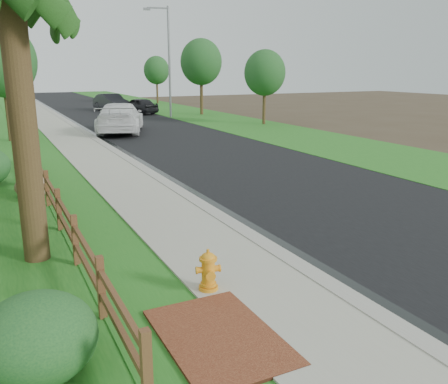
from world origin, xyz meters
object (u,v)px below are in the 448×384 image
fire_hydrant (208,271)px  white_suv (120,118)px  streetlight (167,56)px  dark_car_mid (138,106)px  ranch_fence (52,196)px

fire_hydrant → white_suv: (4.22, 22.63, 0.50)m
streetlight → fire_hydrant: bearing=-108.6°
fire_hydrant → dark_car_mid: bearing=75.6°
ranch_fence → streetlight: size_ratio=1.94×
dark_car_mid → streetlight: size_ratio=0.48×
ranch_fence → streetlight: bearing=63.6°
fire_hydrant → dark_car_mid: (8.90, 34.59, 0.28)m
ranch_fence → dark_car_mid: 30.61m
white_suv → streetlight: streetlight is taller
ranch_fence → fire_hydrant: ranch_fence is taller
dark_car_mid → streetlight: 6.09m
dark_car_mid → streetlight: streetlight is taller
white_suv → dark_car_mid: 12.84m
ranch_fence → white_suv: 17.78m
fire_hydrant → streetlight: bearing=71.4°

